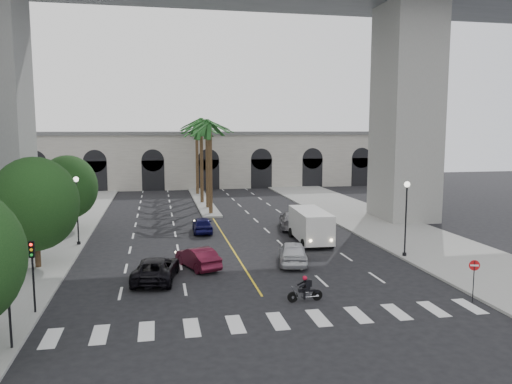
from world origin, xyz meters
The scene contains 26 objects.
ground centered at (0.00, 0.00, 0.00)m, with size 140.00×140.00×0.00m, color black.
sidewalk_left centered at (-15.00, 15.00, 0.07)m, with size 8.00×100.00×0.15m, color gray.
sidewalk_right centered at (15.00, 15.00, 0.07)m, with size 8.00×100.00×0.15m, color gray.
median centered at (0.00, 38.00, 0.10)m, with size 2.00×24.00×0.20m, color gray.
pier_building centered at (0.00, 55.00, 4.27)m, with size 71.00×10.50×8.50m.
bridge centered at (3.42, 22.00, 18.51)m, with size 75.00×13.00×26.00m.
palm_a centered at (0.00, 28.00, 9.10)m, with size 3.20×3.20×10.30m.
palm_b centered at (0.10, 32.00, 9.37)m, with size 3.20×3.20×10.60m.
palm_c centered at (-0.20, 36.00, 8.91)m, with size 3.20×3.20×10.10m.
palm_d centered at (0.15, 40.00, 9.65)m, with size 3.20×3.20×10.90m.
palm_e centered at (-0.10, 44.00, 9.19)m, with size 3.20×3.20×10.40m.
palm_f centered at (0.20, 48.00, 9.46)m, with size 3.20×3.20×10.70m.
street_tree_mid centered at (-13.00, 10.00, 4.21)m, with size 5.44×5.44×7.21m.
street_tree_far centered at (-13.00, 22.00, 3.90)m, with size 5.04×5.04×6.68m.
lamp_post_left_far centered at (-11.40, 16.00, 3.22)m, with size 0.40×0.40×5.35m.
lamp_post_right centered at (11.40, 8.00, 3.22)m, with size 0.40×0.40×5.35m.
traffic_signal_near centered at (-11.30, -2.50, 2.51)m, with size 0.25×0.18×3.65m.
traffic_signal_far centered at (-11.30, 1.50, 2.51)m, with size 0.25×0.18×3.65m.
motorcycle_rider centered at (2.09, 0.84, 0.62)m, with size 1.91×0.52×1.37m.
car_a centered at (3.35, 8.00, 0.77)m, with size 1.82×4.53×1.54m, color silver.
car_b centered at (-2.93, 8.23, 0.68)m, with size 1.45×4.15×1.37m, color #531022.
car_c centered at (-5.58, 6.07, 0.69)m, with size 2.31×5.00×1.39m, color black.
car_d centered at (6.40, 19.45, 0.76)m, with size 2.14×5.26×1.53m, color slate.
car_e centered at (-1.65, 19.21, 0.69)m, with size 1.64×4.06×1.38m, color #100F48.
cargo_van centered at (6.37, 13.75, 1.43)m, with size 2.66×6.11×2.56m.
do_not_enter_sign centered at (10.50, -1.01, 1.63)m, with size 0.53×0.21×2.25m.
Camera 1 is at (-5.33, -23.24, 8.93)m, focal length 35.00 mm.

